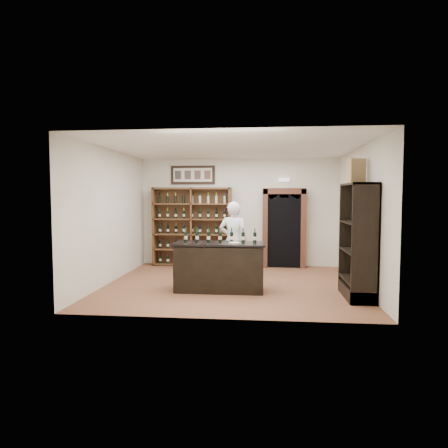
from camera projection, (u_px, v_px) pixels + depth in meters
The scene contains 21 objects.
floor at pixel (232, 284), 8.83m from camera, with size 5.50×5.50×0.00m, color brown.
ceiling at pixel (232, 148), 8.62m from camera, with size 5.50×5.50×0.00m, color white.
wall_back at pixel (239, 212), 11.21m from camera, with size 5.50×0.04×3.00m, color silver.
wall_left at pixel (110, 216), 9.00m from camera, with size 0.04×5.00×3.00m, color silver.
wall_right at pixel (361, 218), 8.45m from camera, with size 0.04×5.00×3.00m, color silver.
wine_shelf at pixel (192, 227), 11.20m from camera, with size 2.20×0.38×2.20m.
framed_picture at pixel (193, 175), 11.23m from camera, with size 1.25×0.04×0.52m, color black.
arched_doorway at pixel (284, 226), 10.94m from camera, with size 1.17×0.35×2.17m.
emergency_light at pixel (284, 180), 10.94m from camera, with size 0.30×0.10×0.10m, color white.
tasting_counter at pixel (220, 267), 8.22m from camera, with size 1.88×0.78×1.00m.
counter_bottle_0 at pixel (186, 237), 8.33m from camera, with size 0.07×0.07×0.30m.
counter_bottle_1 at pixel (197, 237), 8.31m from camera, with size 0.07×0.07×0.30m.
counter_bottle_2 at pixel (209, 237), 8.28m from camera, with size 0.07×0.07×0.30m.
counter_bottle_3 at pixel (220, 237), 8.26m from camera, with size 0.07×0.07×0.30m.
counter_bottle_4 at pixel (232, 237), 8.23m from camera, with size 0.07×0.07×0.30m.
counter_bottle_5 at pixel (243, 237), 8.21m from camera, with size 0.07×0.07×0.30m.
counter_bottle_6 at pixel (255, 237), 8.19m from camera, with size 0.07×0.07×0.30m.
side_cabinet at pixel (359, 259), 7.63m from camera, with size 0.48×1.20×2.20m.
shopkeeper at pixel (233, 241), 9.31m from camera, with size 0.67×0.44×1.83m, color white.
plate at pixel (235, 243), 8.08m from camera, with size 0.24×0.24×0.02m, color silver.
wine_crate at pixel (356, 171), 7.86m from camera, with size 0.35×0.14×0.49m, color #A37D56.
Camera 1 is at (0.70, -8.69, 1.95)m, focal length 32.00 mm.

